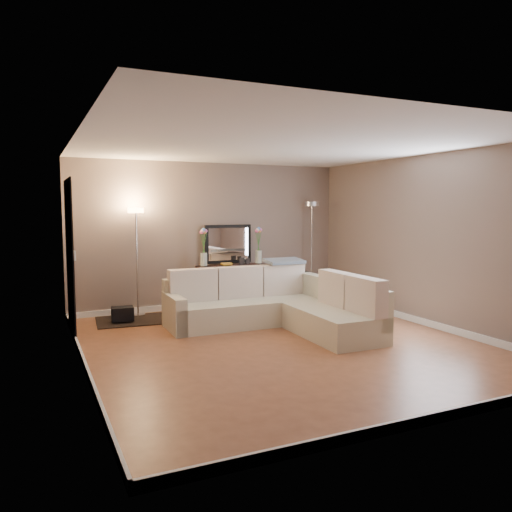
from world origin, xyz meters
name	(u,v)px	position (x,y,z in m)	size (l,w,h in m)	color
floor	(281,344)	(0.00, 0.00, -0.01)	(5.00, 5.50, 0.01)	#985837
ceiling	(282,145)	(0.00, 0.00, 2.60)	(5.00, 5.50, 0.01)	white
wall_back	(211,236)	(0.00, 2.76, 1.30)	(5.00, 0.02, 2.60)	#7E6B60
wall_front	(441,270)	(0.00, -2.76, 1.30)	(5.00, 0.02, 2.60)	#7E6B60
wall_left	(78,253)	(-2.51, 0.00, 1.30)	(0.02, 5.50, 2.60)	#7E6B60
wall_right	(429,241)	(2.51, 0.00, 1.30)	(0.02, 5.50, 2.60)	#7E6B60
baseboard_back	(212,304)	(0.00, 2.73, 0.05)	(5.00, 0.03, 0.10)	white
baseboard_front	(433,418)	(0.00, -2.73, 0.05)	(5.00, 0.03, 0.10)	white
baseboard_left	(85,364)	(-2.48, 0.00, 0.05)	(0.03, 5.50, 0.10)	white
baseboard_right	(425,322)	(2.48, 0.00, 0.05)	(0.03, 5.50, 0.10)	white
doorway	(70,257)	(-2.48, 1.70, 1.10)	(0.02, 1.20, 2.20)	black
switch_plate	(75,256)	(-2.48, 0.85, 1.20)	(0.02, 0.08, 0.12)	white
sectional_sofa	(276,306)	(0.36, 0.86, 0.32)	(2.49, 2.42, 0.87)	beige
throw_blanket	(284,261)	(0.81, 1.46, 0.93)	(0.63, 0.36, 0.05)	slate
console_table	(228,284)	(0.22, 2.49, 0.44)	(1.27, 0.38, 0.78)	black
leaning_mirror	(228,244)	(0.29, 2.65, 1.15)	(0.89, 0.07, 0.70)	black
table_decor	(233,263)	(0.30, 2.45, 0.82)	(0.54, 0.12, 0.13)	gold
flower_vase_left	(204,250)	(-0.23, 2.47, 1.07)	(0.14, 0.12, 0.66)	silver
flower_vase_right	(259,248)	(0.83, 2.50, 1.07)	(0.14, 0.12, 0.66)	silver
floor_lamp_lit	(136,240)	(-1.38, 2.52, 1.27)	(0.27, 0.27, 1.80)	silver
floor_lamp_unlit	(312,231)	(1.96, 2.50, 1.35)	(0.27, 0.27, 1.91)	silver
charcoal_rug	(135,320)	(-1.51, 2.18, 0.01)	(1.17, 0.88, 0.02)	black
black_bag	(123,314)	(-1.70, 2.11, 0.14)	(0.33, 0.23, 0.21)	black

